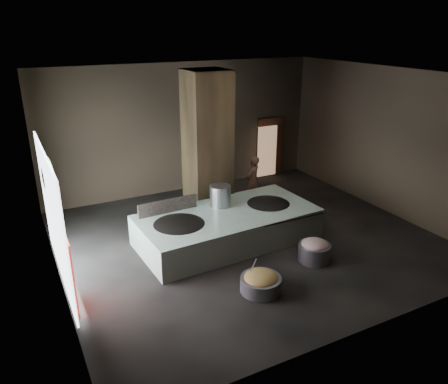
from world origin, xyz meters
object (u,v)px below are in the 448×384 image
veg_basin (261,284)px  hearth_platform (228,227)px  cook (253,181)px  meat_basin (314,252)px  wok_left (179,227)px  stock_pot (220,196)px  wok_right (268,206)px

veg_basin → hearth_platform: bearing=79.3°
cook → meat_basin: size_ratio=2.08×
wok_left → stock_pot: stock_pot is taller
wok_right → stock_pot: stock_pot is taller
stock_pot → veg_basin: bearing=-99.7°
wok_right → veg_basin: (-1.83, -2.58, -0.58)m
hearth_platform → meat_basin: 2.48m
hearth_platform → veg_basin: bearing=-103.5°
wok_right → stock_pot: bearing=159.0°
cook → meat_basin: cook is taller
hearth_platform → cook: (1.89, 1.85, 0.43)m
stock_pot → cook: cook is taller
hearth_platform → wok_left: wok_left is taller
stock_pot → meat_basin: size_ratio=0.78×
wok_right → cook: (0.54, 1.80, 0.11)m
stock_pot → wok_left: bearing=-158.2°
stock_pot → meat_basin: bearing=-60.8°
cook → meat_basin: 3.91m
veg_basin → meat_basin: meat_basin is taller
hearth_platform → wok_right: (1.35, 0.05, 0.32)m
wok_right → veg_basin: 3.22m
hearth_platform → wok_right: wok_right is taller
stock_pot → veg_basin: size_ratio=0.68×
hearth_platform → meat_basin: hearth_platform is taller
wok_right → meat_basin: wok_right is taller
stock_pot → wok_right: bearing=-21.0°
cook → wok_right: bearing=43.1°
wok_left → stock_pot: 1.66m
veg_basin → wok_right: bearing=54.7°
wok_left → cook: (3.34, 1.90, 0.11)m
meat_basin → cook: bearing=83.7°
stock_pot → veg_basin: (-0.53, -3.08, -0.96)m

